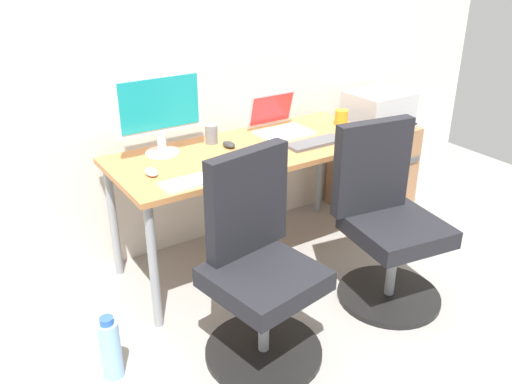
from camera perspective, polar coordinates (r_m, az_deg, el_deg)
ground_plane at (r=3.30m, az=-0.47°, el=-6.86°), size 5.28×5.28×0.00m
back_wall at (r=3.18m, az=-4.65°, el=16.93°), size 4.40×0.04×2.60m
desk at (r=3.02m, az=-0.52°, el=3.42°), size 1.54×0.65×0.70m
office_chair_left at (r=2.42m, az=0.24°, el=-8.11°), size 0.54×0.54×0.94m
office_chair_right at (r=2.86m, az=13.47°, el=-3.25°), size 0.54×0.54×0.94m
side_cabinet at (r=3.90m, az=12.07°, el=2.59°), size 0.48×0.42×0.59m
printer at (r=3.76m, az=12.65°, el=8.39°), size 0.38×0.40×0.24m
water_bottle_on_floor at (r=2.52m, az=-14.96°, el=-15.53°), size 0.09×0.09×0.31m
desktop_monitor at (r=2.88m, az=-10.09°, el=8.61°), size 0.48×0.18×0.43m
open_laptop at (r=3.24m, az=2.39°, el=7.21°), size 0.31×0.28×0.22m
keyboard_by_monitor at (r=2.58m, az=-6.27°, el=1.20°), size 0.34×0.12×0.02m
keyboard_by_laptop at (r=3.06m, az=6.20°, el=5.14°), size 0.34×0.12×0.02m
mouse_by_monitor at (r=3.00m, az=-2.85°, el=4.99°), size 0.06×0.10×0.03m
mouse_by_laptop at (r=2.69m, az=-10.90°, el=2.06°), size 0.06×0.10×0.03m
coffee_mug at (r=3.41m, az=8.91°, el=7.72°), size 0.08×0.08×0.09m
pen_cup at (r=3.06m, az=-4.68°, el=6.04°), size 0.07×0.07×0.10m
notebook at (r=2.80m, az=-1.66°, el=3.37°), size 0.21×0.15×0.03m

